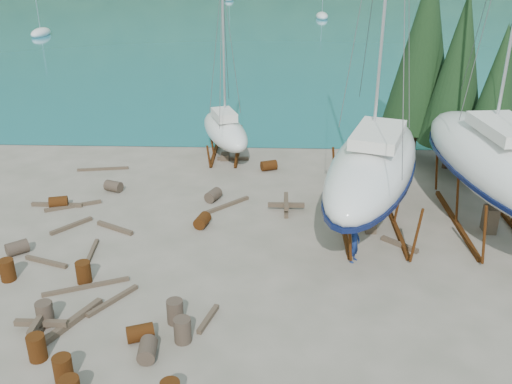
{
  "coord_description": "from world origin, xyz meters",
  "views": [
    {
      "loc": [
        2.6,
        -19.39,
        12.25
      ],
      "look_at": [
        1.78,
        3.0,
        2.27
      ],
      "focal_mm": 40.0,
      "sensor_mm": 36.0,
      "label": 1
    }
  ],
  "objects_px": {
    "worker": "(355,244)",
    "small_sailboat_shore": "(225,130)",
    "large_sailboat_far": "(495,161)",
    "large_sailboat_near": "(373,165)"
  },
  "relations": [
    {
      "from": "large_sailboat_near",
      "to": "worker",
      "type": "bearing_deg",
      "value": -88.93
    },
    {
      "from": "large_sailboat_far",
      "to": "small_sailboat_shore",
      "type": "height_order",
      "value": "large_sailboat_far"
    },
    {
      "from": "worker",
      "to": "small_sailboat_shore",
      "type": "bearing_deg",
      "value": 60.95
    },
    {
      "from": "large_sailboat_near",
      "to": "large_sailboat_far",
      "type": "relative_size",
      "value": 0.94
    },
    {
      "from": "large_sailboat_near",
      "to": "small_sailboat_shore",
      "type": "height_order",
      "value": "large_sailboat_near"
    },
    {
      "from": "large_sailboat_near",
      "to": "large_sailboat_far",
      "type": "height_order",
      "value": "large_sailboat_far"
    },
    {
      "from": "large_sailboat_far",
      "to": "worker",
      "type": "height_order",
      "value": "large_sailboat_far"
    },
    {
      "from": "large_sailboat_near",
      "to": "small_sailboat_shore",
      "type": "relative_size",
      "value": 1.78
    },
    {
      "from": "large_sailboat_near",
      "to": "large_sailboat_far",
      "type": "bearing_deg",
      "value": 20.61
    },
    {
      "from": "large_sailboat_near",
      "to": "small_sailboat_shore",
      "type": "bearing_deg",
      "value": 149.47
    }
  ]
}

